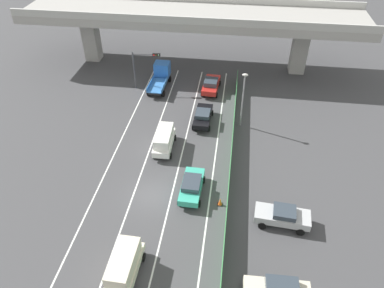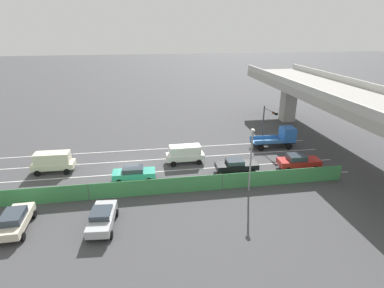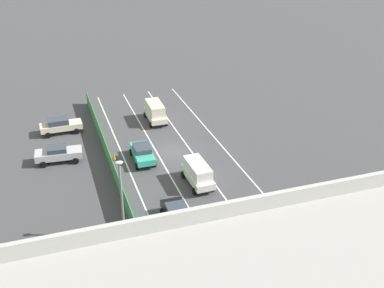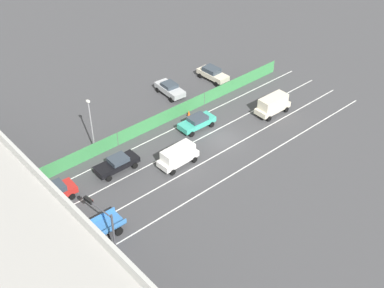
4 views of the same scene
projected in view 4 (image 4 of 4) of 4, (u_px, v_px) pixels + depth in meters
The scene contains 17 objects.
ground_plane at pixel (223, 139), 55.53m from camera, with size 300.00×300.00×0.00m, color #424244.
lane_line_left_edge at pixel (236, 172), 50.87m from camera, with size 0.14×42.01×0.01m, color silver.
lane_line_mid_left at pixel (213, 157), 52.91m from camera, with size 0.14×42.01×0.01m, color silver.
lane_line_mid_right at pixel (192, 143), 54.95m from camera, with size 0.14×42.01×0.01m, color silver.
lane_line_right_edge at pixel (172, 129), 57.00m from camera, with size 0.14×42.01×0.01m, color silver.
green_fence at pixel (163, 118), 57.46m from camera, with size 0.10×38.11×1.64m.
car_sedan_black at pixel (117, 163), 50.68m from camera, with size 2.06×4.62×1.51m.
car_sedan_red at pixel (52, 193), 46.99m from camera, with size 2.26×4.71×1.69m.
car_van_cream at pixel (273, 104), 58.96m from camera, with size 2.08×4.47×2.26m.
car_taxi_teal at pixel (197, 122), 56.69m from camera, with size 2.05×4.40×1.54m.
car_van_white at pixel (178, 155), 51.18m from camera, with size 2.02×4.43×2.12m.
flatbed_truck_blue at pixel (81, 234), 42.25m from camera, with size 2.30×5.67×2.67m.
parked_sedan_cream at pixel (213, 73), 65.70m from camera, with size 4.49×2.05×1.69m.
parked_wagon_silver at pixel (170, 89), 62.60m from camera, with size 4.52×2.26×1.61m.
traffic_light at pixel (103, 220), 40.51m from camera, with size 3.51×0.56×4.94m.
street_lamp at pixel (91, 121), 51.38m from camera, with size 0.60×0.36×6.38m.
traffic_cone at pixel (189, 113), 59.14m from camera, with size 0.47×0.47×0.72m.
Camera 4 is at (-31.57, 32.27, 32.53)m, focal length 47.11 mm.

